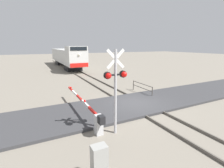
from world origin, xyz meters
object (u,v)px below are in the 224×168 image
object	(u,v)px
guard_railing	(142,87)
crossing_signal	(116,82)
locomotive	(67,56)
utility_cabinet	(99,164)
crossing_gate	(91,113)

from	to	relation	value
guard_railing	crossing_signal	bearing A→B (deg)	-136.84
locomotive	utility_cabinet	distance (m)	30.19
utility_cabinet	crossing_gate	bearing A→B (deg)	74.15
crossing_signal	utility_cabinet	distance (m)	3.78
locomotive	crossing_gate	size ratio (longest dim) A/B	2.66
crossing_signal	locomotive	bearing A→B (deg)	83.05
guard_railing	utility_cabinet	bearing A→B (deg)	-134.00
locomotive	crossing_gate	xyz separation A→B (m)	(-4.12, -25.73, -1.43)
locomotive	utility_cabinet	world-z (taller)	locomotive
crossing_gate	guard_railing	distance (m)	7.45
utility_cabinet	guard_railing	bearing A→B (deg)	46.00
crossing_gate	guard_railing	bearing A→B (deg)	30.89
guard_railing	locomotive	bearing A→B (deg)	95.93
guard_railing	crossing_gate	bearing A→B (deg)	-149.11
locomotive	guard_railing	world-z (taller)	locomotive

